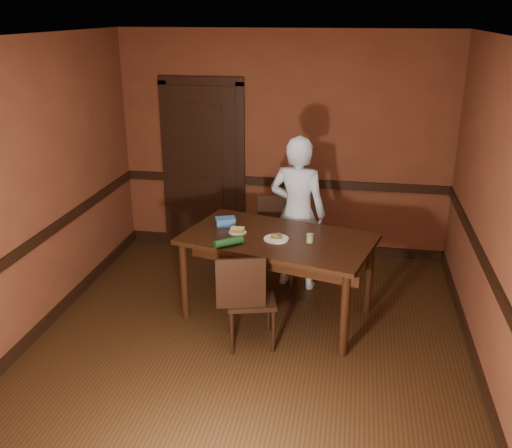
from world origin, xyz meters
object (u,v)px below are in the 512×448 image
(dining_table, at_px, (277,276))
(food_tub, at_px, (225,222))
(chair_near, at_px, (251,297))
(person, at_px, (297,213))
(cheese_saucer, at_px, (238,231))
(chair_far, at_px, (270,244))
(sandwich_plate, at_px, (276,238))
(sauce_jar, at_px, (310,238))

(dining_table, bearing_deg, food_tub, 173.94)
(chair_near, distance_m, person, 1.34)
(chair_near, xyz_separation_m, cheese_saucer, (-0.24, 0.59, 0.40))
(chair_far, relative_size, sandwich_plate, 4.24)
(chair_far, bearing_deg, person, 4.60)
(chair_far, bearing_deg, sauce_jar, -69.99)
(chair_near, xyz_separation_m, sauce_jar, (0.48, 0.48, 0.42))
(dining_table, relative_size, food_tub, 7.70)
(food_tub, bearing_deg, sandwich_plate, -48.34)
(person, height_order, food_tub, person)
(chair_far, bearing_deg, chair_near, -105.16)
(sauce_jar, distance_m, cheese_saucer, 0.73)
(dining_table, xyz_separation_m, chair_far, (-0.16, 0.60, 0.08))
(sandwich_plate, height_order, cheese_saucer, sandwich_plate)
(sauce_jar, bearing_deg, person, 104.51)
(chair_near, relative_size, food_tub, 3.97)
(person, relative_size, sauce_jar, 20.77)
(chair_near, bearing_deg, sauce_jar, -150.37)
(chair_far, xyz_separation_m, person, (0.28, 0.10, 0.34))
(dining_table, distance_m, chair_far, 0.63)
(food_tub, bearing_deg, chair_near, -83.80)
(person, bearing_deg, chair_far, 30.25)
(sandwich_plate, distance_m, sauce_jar, 0.32)
(food_tub, bearing_deg, person, 14.23)
(cheese_saucer, bearing_deg, person, 52.07)
(sauce_jar, height_order, cheese_saucer, sauce_jar)
(chair_far, bearing_deg, cheese_saucer, -128.26)
(dining_table, bearing_deg, person, 95.50)
(sauce_jar, relative_size, food_tub, 0.35)
(person, height_order, sandwich_plate, person)
(person, distance_m, food_tub, 0.84)
(sauce_jar, bearing_deg, chair_far, 125.21)
(person, bearing_deg, chair_near, 88.02)
(chair_near, relative_size, sauce_jar, 11.35)
(chair_far, xyz_separation_m, sauce_jar, (0.48, -0.68, 0.38))
(chair_near, distance_m, food_tub, 0.96)
(sandwich_plate, xyz_separation_m, food_tub, (-0.56, 0.28, 0.03))
(chair_near, height_order, person, person)
(sauce_jar, bearing_deg, food_tub, 161.78)
(dining_table, bearing_deg, chair_far, 119.89)
(dining_table, distance_m, cheese_saucer, 0.60)
(person, bearing_deg, cheese_saucer, 62.52)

